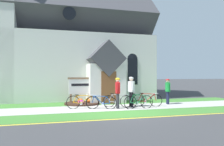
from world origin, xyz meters
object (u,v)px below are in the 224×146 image
bicycle_black (138,102)px  bicycle_blue (147,100)px  church_sign (81,87)px  bicycle_green (83,102)px  bicycle_red (117,101)px  cyclist_in_green_jersey (131,89)px  cyclist_in_red_jersey (118,90)px  bicycle_silver (101,102)px  roadside_conifer (131,44)px  cyclist_in_yellow_jersey (168,89)px

bicycle_black → bicycle_blue: size_ratio=1.01×
church_sign → bicycle_blue: church_sign is taller
bicycle_green → bicycle_red: bearing=2.1°
bicycle_red → cyclist_in_green_jersey: (0.82, -0.11, 0.67)m
cyclist_in_red_jersey → bicycle_black: bearing=-19.0°
bicycle_green → bicycle_silver: 1.04m
bicycle_black → roadside_conifer: bearing=72.0°
roadside_conifer → church_sign: bearing=-132.9°
bicycle_red → cyclist_in_green_jersey: 1.06m
roadside_conifer → cyclist_in_green_jersey: bearing=-110.3°
roadside_conifer → bicycle_red: bearing=-115.4°
cyclist_in_yellow_jersey → cyclist_in_green_jersey: 2.70m
cyclist_in_red_jersey → roadside_conifer: 10.48m
bicycle_black → cyclist_in_red_jersey: bearing=161.0°
church_sign → bicycle_black: bearing=-48.0°
bicycle_black → roadside_conifer: (2.99, 9.21, 4.53)m
bicycle_green → cyclist_in_red_jersey: (1.88, -0.45, 0.62)m
cyclist_in_yellow_jersey → roadside_conifer: size_ratio=0.21×
bicycle_black → cyclist_in_green_jersey: cyclist_in_green_jersey is taller
church_sign → roadside_conifer: 9.24m
bicycle_silver → church_sign: bearing=105.9°
bicycle_black → bicycle_blue: 1.05m
bicycle_blue → cyclist_in_yellow_jersey: cyclist_in_yellow_jersey is taller
bicycle_blue → bicycle_green: bearing=177.6°
bicycle_red → cyclist_in_green_jersey: cyclist_in_green_jersey is taller
bicycle_silver → cyclist_in_green_jersey: 2.02m
church_sign → cyclist_in_green_jersey: size_ratio=1.00×
bicycle_green → bicycle_black: 3.08m
bicycle_green → bicycle_red: size_ratio=1.09×
bicycle_green → cyclist_in_yellow_jersey: bearing=4.6°
bicycle_black → bicycle_blue: (0.81, 0.66, -0.01)m
bicycle_black → cyclist_in_red_jersey: cyclist_in_red_jersey is taller
bicycle_silver → cyclist_in_green_jersey: size_ratio=0.91×
cyclist_in_red_jersey → bicycle_green: bearing=166.7°
cyclist_in_yellow_jersey → cyclist_in_red_jersey: bearing=-166.2°
bicycle_red → roadside_conifer: size_ratio=0.22×
bicycle_blue → bicycle_silver: bicycle_blue is taller
cyclist_in_yellow_jersey → cyclist_in_red_jersey: (-3.61, -0.89, 0.07)m
roadside_conifer → cyclist_in_red_jersey: bearing=-114.8°
bicycle_blue → cyclist_in_red_jersey: size_ratio=1.01×
church_sign → bicycle_blue: (3.55, -2.38, -0.73)m
bicycle_blue → church_sign: bearing=146.2°
bicycle_blue → roadside_conifer: bearing=75.7°
church_sign → bicycle_silver: 2.79m
bicycle_silver → cyclist_in_yellow_jersey: cyclist_in_yellow_jersey is taller
bicycle_red → roadside_conifer: bearing=64.6°
bicycle_silver → cyclist_in_red_jersey: 1.12m
cyclist_in_red_jersey → bicycle_blue: bearing=8.5°
bicycle_green → cyclist_in_red_jersey: size_ratio=1.05×
church_sign → cyclist_in_green_jersey: cyclist_in_green_jersey is taller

